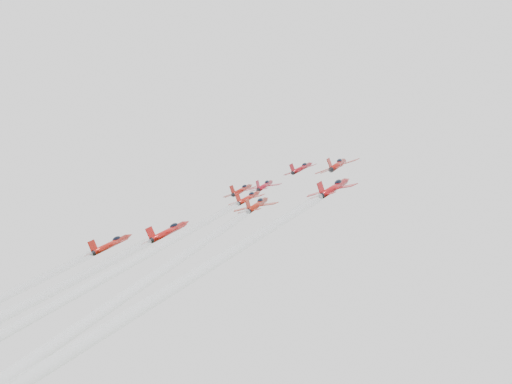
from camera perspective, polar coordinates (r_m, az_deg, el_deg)
The scene contains 7 objects.
jet_lead at distance 162.72m, azimuth 4.08°, elevation 2.15°, with size 9.44×11.50×9.10m.
jet_row2_left at distance 155.23m, azimuth -1.26°, elevation 0.20°, with size 9.44×11.49×9.10m.
jet_row2_center at distance 147.79m, azimuth 0.81°, elevation 0.60°, with size 8.83×10.76×8.51m.
jet_row2_right at distance 142.52m, azimuth 7.29°, elevation 2.44°, with size 10.57×12.87×10.19m.
jet_center at distance 97.79m, azimuth -10.58°, elevation -6.06°, with size 8.59×74.37×58.61m.
jet_rear_right at distance 80.69m, azimuth -11.78°, elevation -8.27°, with size 8.74×75.69×59.65m.
jet_rear_farright at distance 66.51m, azimuth -4.02°, elevation -7.88°, with size 9.24×80.05×63.08m.
Camera 1 is at (59.63, -102.24, 75.50)m, focal length 45.00 mm.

